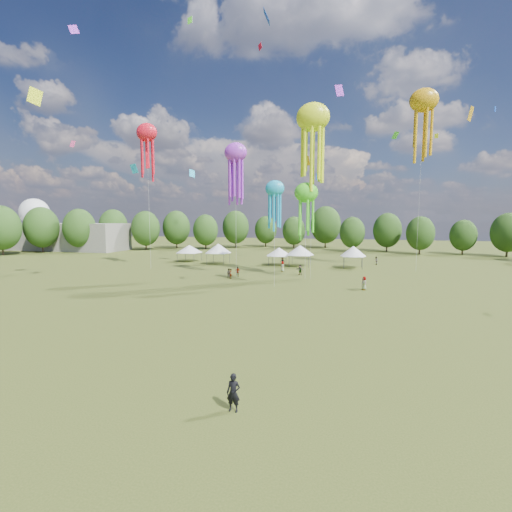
# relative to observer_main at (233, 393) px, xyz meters

# --- Properties ---
(ground) EXTENTS (300.00, 300.00, 0.00)m
(ground) POSITION_rel_observer_main_xyz_m (-7.26, 1.86, -0.96)
(ground) COLOR #384416
(ground) RESTS_ON ground
(observer_main) EXTENTS (0.71, 0.47, 1.93)m
(observer_main) POSITION_rel_observer_main_xyz_m (0.00, 0.00, 0.00)
(observer_main) COLOR black
(observer_main) RESTS_ON ground
(spectator_near) EXTENTS (0.87, 0.74, 1.57)m
(spectator_near) POSITION_rel_observer_main_xyz_m (-13.31, 37.70, -0.18)
(spectator_near) COLOR gray
(spectator_near) RESTS_ON ground
(spectators_far) EXTENTS (24.08, 28.53, 1.89)m
(spectators_far) POSITION_rel_observer_main_xyz_m (-2.07, 46.23, -0.10)
(spectators_far) COLOR gray
(spectators_far) RESTS_ON ground
(festival_tents) EXTENTS (40.27, 7.87, 4.32)m
(festival_tents) POSITION_rel_observer_main_xyz_m (-11.90, 54.98, 2.15)
(festival_tents) COLOR #47474C
(festival_tents) RESTS_ON ground
(show_kites) EXTENTS (52.90, 23.91, 32.05)m
(show_kites) POSITION_rel_observer_main_xyz_m (-2.05, 43.94, 20.64)
(show_kites) COLOR #B032E1
(show_kites) RESTS_ON ground
(small_kites) EXTENTS (77.83, 59.86, 46.29)m
(small_kites) POSITION_rel_observer_main_xyz_m (-7.47, 44.95, 30.28)
(small_kites) COLOR #B032E1
(small_kites) RESTS_ON ground
(treeline) EXTENTS (201.57, 95.24, 13.43)m
(treeline) POSITION_rel_observer_main_xyz_m (-11.13, 64.37, 5.58)
(treeline) COLOR #38281C
(treeline) RESTS_ON ground
(hangar) EXTENTS (40.00, 12.00, 8.00)m
(hangar) POSITION_rel_observer_main_xyz_m (-79.26, 73.86, 3.04)
(hangar) COLOR gray
(hangar) RESTS_ON ground
(radome) EXTENTS (9.00, 9.00, 16.00)m
(radome) POSITION_rel_observer_main_xyz_m (-95.26, 79.86, 9.02)
(radome) COLOR white
(radome) RESTS_ON ground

